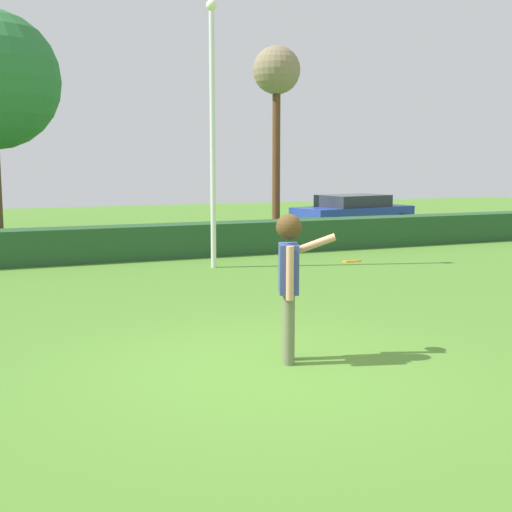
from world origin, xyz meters
TOP-DOWN VIEW (x-y plane):
  - ground_plane at (0.00, 0.00)m, footprint 60.00×60.00m
  - person at (0.32, 0.14)m, footprint 0.82×0.53m
  - frisbee at (1.20, 0.21)m, footprint 0.23×0.23m
  - lamppost at (1.89, 7.47)m, footprint 0.24×0.24m
  - hedge_row at (0.00, 9.48)m, footprint 29.32×0.90m
  - parked_car_blue at (8.95, 13.34)m, footprint 4.45×2.47m
  - bare_elm_tree at (6.41, 14.12)m, footprint 1.58×1.58m

SIDE VIEW (x-z plane):
  - ground_plane at x=0.00m, z-range 0.00..0.00m
  - hedge_row at x=0.00m, z-range 0.00..0.82m
  - parked_car_blue at x=8.95m, z-range 0.06..1.31m
  - person at x=0.32m, z-range 0.22..1.99m
  - frisbee at x=1.20m, z-range 1.13..1.18m
  - lamppost at x=1.89m, z-range 0.31..6.14m
  - bare_elm_tree at x=6.41m, z-range 2.05..8.21m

